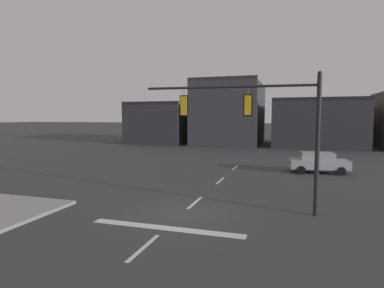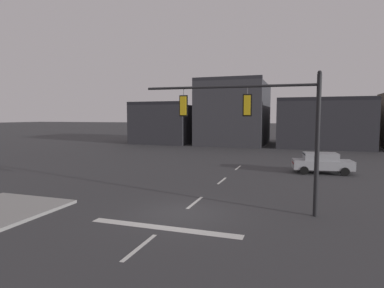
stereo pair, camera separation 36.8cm
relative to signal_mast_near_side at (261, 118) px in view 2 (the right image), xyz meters
name	(u,v)px [view 2 (the right image)]	position (x,y,z in m)	size (l,w,h in m)	color
ground_plane	(181,214)	(-3.36, -1.46, -4.34)	(400.00, 400.00, 0.00)	#353538
stop_bar_paint	(164,228)	(-3.36, -3.46, -4.34)	(6.40, 0.50, 0.01)	silver
lane_centreline	(195,203)	(-3.36, 0.54, -4.34)	(0.16, 26.40, 0.01)	silver
signal_mast_near_side	(261,118)	(0.00, 0.00, 0.00)	(8.06, 0.55, 6.41)	black
car_lot_nearside	(322,162)	(3.33, 11.88, -3.49)	(4.61, 2.35, 1.61)	#9EA0A5
building_row	(320,121)	(4.31, 36.14, -0.60)	(60.96, 13.12, 10.08)	#2D2D33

